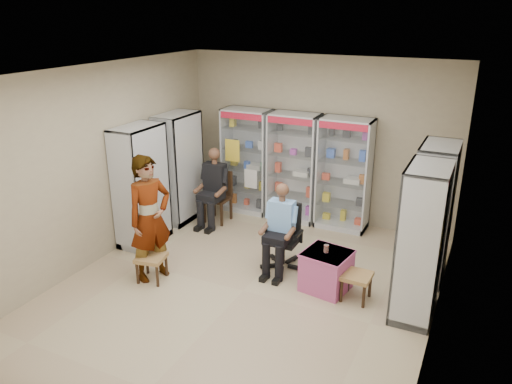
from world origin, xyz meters
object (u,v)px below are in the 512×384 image
at_px(cabinet_left_far, 179,168).
at_px(woven_stool_b, 152,268).
at_px(cabinet_back_left, 247,161).
at_px(seated_shopkeeper, 282,230).
at_px(cabinet_back_mid, 294,168).
at_px(cabinet_right_near, 421,243).
at_px(cabinet_right_far, 432,212).
at_px(standing_man, 150,218).
at_px(cabinet_back_right, 344,175).
at_px(cabinet_left_near, 141,186).
at_px(woven_stool_a, 356,287).
at_px(office_chair, 283,237).
at_px(wooden_chair, 217,197).
at_px(pink_trunk, 326,271).

xyz_separation_m(cabinet_left_far, woven_stool_b, (0.89, -2.10, -0.81)).
relative_size(cabinet_back_left, seated_shopkeeper, 1.55).
distance_m(cabinet_back_mid, cabinet_right_near, 3.41).
bearing_deg(cabinet_right_far, cabinet_back_left, 72.25).
bearing_deg(standing_man, seated_shopkeeper, -36.91).
xyz_separation_m(cabinet_back_right, cabinet_left_near, (-2.83, -2.03, 0.00)).
relative_size(cabinet_right_near, woven_stool_a, 5.20).
bearing_deg(office_chair, cabinet_left_near, -176.76).
height_order(woven_stool_b, standing_man, standing_man).
height_order(cabinet_back_mid, cabinet_left_far, same).
bearing_deg(cabinet_back_left, cabinet_back_right, 0.00).
distance_m(cabinet_back_mid, office_chair, 2.00).
bearing_deg(wooden_chair, cabinet_back_right, 18.75).
height_order(cabinet_back_mid, woven_stool_b, cabinet_back_mid).
relative_size(office_chair, pink_trunk, 1.71).
height_order(cabinet_back_left, office_chair, cabinet_back_left).
distance_m(cabinet_back_left, office_chair, 2.45).
height_order(office_chair, standing_man, standing_man).
bearing_deg(woven_stool_b, wooden_chair, 95.25).
bearing_deg(woven_stool_a, cabinet_left_far, 160.37).
xyz_separation_m(cabinet_right_near, wooden_chair, (-3.78, 1.50, -0.53)).
bearing_deg(woven_stool_a, cabinet_back_right, 111.21).
xyz_separation_m(wooden_chair, office_chair, (1.78, -1.12, 0.04)).
distance_m(pink_trunk, woven_stool_a, 0.47).
xyz_separation_m(cabinet_left_far, standing_man, (0.85, -2.00, -0.07)).
height_order(cabinet_left_far, woven_stool_a, cabinet_left_far).
bearing_deg(cabinet_back_right, office_chair, -101.29).
xyz_separation_m(cabinet_back_left, cabinet_left_near, (-0.93, -2.03, 0.00)).
relative_size(cabinet_back_mid, wooden_chair, 2.13).
distance_m(cabinet_right_near, office_chair, 2.09).
bearing_deg(woven_stool_a, pink_trunk, 169.58).
height_order(cabinet_back_mid, cabinet_left_near, same).
relative_size(cabinet_back_left, cabinet_back_right, 1.00).
bearing_deg(cabinet_right_near, cabinet_right_far, 0.00).
distance_m(cabinet_back_mid, seated_shopkeeper, 2.02).
relative_size(wooden_chair, seated_shopkeeper, 0.73).
relative_size(cabinet_back_mid, seated_shopkeeper, 1.55).
bearing_deg(cabinet_left_far, cabinet_right_near, 73.75).
xyz_separation_m(cabinet_right_far, woven_stool_b, (-3.57, -1.90, -0.81)).
xyz_separation_m(cabinet_back_mid, pink_trunk, (1.37, -2.17, -0.71)).
bearing_deg(office_chair, cabinet_back_right, 77.80).
height_order(cabinet_back_right, cabinet_left_far, same).
relative_size(seated_shopkeeper, woven_stool_a, 3.36).
distance_m(wooden_chair, woven_stool_a, 3.40).
bearing_deg(office_chair, cabinet_left_far, 158.56).
distance_m(cabinet_left_near, standing_man, 1.24).
height_order(pink_trunk, woven_stool_b, pink_trunk).
bearing_deg(cabinet_back_mid, seated_shopkeeper, -73.04).
relative_size(cabinet_left_near, woven_stool_a, 5.20).
height_order(wooden_chair, seated_shopkeeper, seated_shopkeeper).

